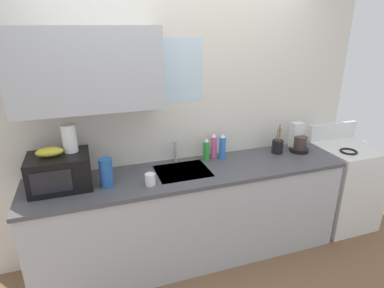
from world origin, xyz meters
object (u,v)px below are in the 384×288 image
Objects in this scene: dish_soap_bottle_green at (206,150)px; mug_white at (150,179)px; microwave at (60,171)px; stove_range at (343,185)px; banana_bunch at (50,152)px; utensil_crock at (277,146)px; cereal_canister at (106,173)px; dish_soap_bottle_pink at (214,146)px; paper_towel_roll at (69,138)px; coffee_maker at (298,141)px; dish_soap_bottle_blue at (222,147)px.

dish_soap_bottle_green reaches higher than mug_white.
stove_range is at bearing -0.91° from microwave.
banana_bunch reaches higher than utensil_crock.
cereal_canister reaches higher than dish_soap_bottle_green.
paper_towel_roll is at bearing -174.91° from dish_soap_bottle_pink.
dish_soap_bottle_pink is at bearing 5.09° from paper_towel_roll.
utensil_crock is (2.01, 0.07, -0.06)m from microwave.
cereal_canister is (-2.48, -0.05, 0.56)m from stove_range.
mug_white is 1.36m from utensil_crock.
banana_bunch reaches higher than stove_range.
dish_soap_bottle_green is (1.17, 0.07, -0.28)m from paper_towel_roll.
utensil_crock is (2.06, 0.07, -0.23)m from banana_bunch.
banana_bunch reaches higher than coffee_maker.
banana_bunch is 0.44m from cereal_canister.
coffee_maker is at bearing 0.22° from paper_towel_roll.
paper_towel_roll is 0.75× the size of utensil_crock.
microwave is at bearing -177.96° from utensil_crock.
dish_soap_bottle_blue reaches higher than dish_soap_bottle_green.
microwave reaches higher than cereal_canister.
dish_soap_bottle_green is at bearing 13.58° from cereal_canister.
paper_towel_roll is at bearing 147.99° from cereal_canister.
microwave is at bearing 163.87° from cereal_canister.
microwave is 1.64× the size of coffee_maker.
dish_soap_bottle_pink is at bearing 27.04° from mug_white.
banana_bunch is at bearing 178.20° from microwave.
cereal_canister is (0.34, -0.10, -0.02)m from microwave.
cereal_canister is (-0.93, -0.22, 0.01)m from dish_soap_bottle_green.
dish_soap_bottle_blue is 1.06× the size of cereal_canister.
coffee_maker is (2.29, 0.06, -0.20)m from banana_bunch.
mug_white is at bearing -22.91° from paper_towel_roll.
stove_range is 2.96m from banana_bunch.
microwave is 0.35m from cereal_canister.
dish_soap_bottle_green is at bearing 5.66° from microwave.
coffee_maker is 0.23m from utensil_crock.
paper_towel_roll is 0.70m from mug_white.
cereal_canister reaches higher than stove_range.
dish_soap_bottle_green is 0.95× the size of cereal_canister.
dish_soap_bottle_blue is at bearing 21.85° from mug_white.
cereal_canister is (0.24, -0.15, -0.26)m from paper_towel_roll.
microwave is at bearing -152.83° from paper_towel_roll.
utensil_crock is at bearing -8.10° from dish_soap_bottle_pink.
mug_white is (0.57, -0.24, -0.33)m from paper_towel_roll.
dish_soap_bottle_pink is at bearing 6.57° from banana_bunch.
paper_towel_roll is 1.20m from dish_soap_bottle_green.
utensil_crock is at bearing 5.82° from cereal_canister.
microwave is 1.37m from dish_soap_bottle_pink.
banana_bunch is 1.49m from dish_soap_bottle_blue.
dish_soap_bottle_green is (1.27, 0.13, -0.03)m from microwave.
microwave is 0.70m from mug_white.
stove_range is 3.86× the size of coffee_maker.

